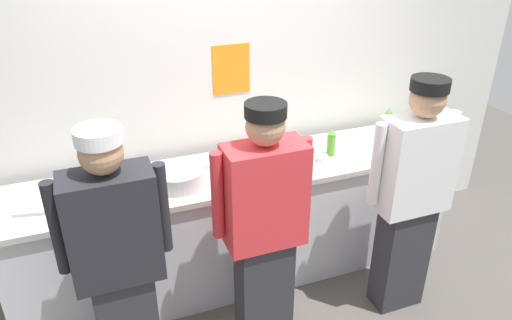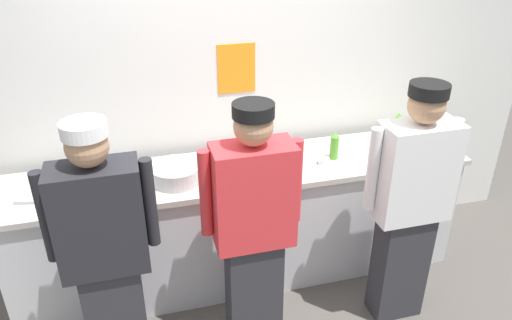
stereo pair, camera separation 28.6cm
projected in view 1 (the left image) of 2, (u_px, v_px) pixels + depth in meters
ground_plane at (258, 302)px, 3.53m from camera, size 9.00×9.00×0.00m
wall_back at (220, 75)px, 3.52m from camera, size 5.10×0.11×2.93m
prep_counter at (242, 223)px, 3.60m from camera, size 3.25×0.64×0.93m
chef_near_left at (118, 261)px, 2.58m from camera, size 0.60×0.24×1.64m
chef_center at (264, 227)px, 2.85m from camera, size 0.60×0.24×1.65m
chef_far_right at (411, 195)px, 3.15m from camera, size 0.60×0.24×1.67m
plate_stack_front at (403, 144)px, 3.66m from camera, size 0.20×0.20×0.07m
mixing_bowl_steel at (178, 177)px, 3.17m from camera, size 0.34×0.34×0.11m
sheet_tray at (64, 199)px, 3.01m from camera, size 0.58×0.40×0.02m
squeeze_bottle_primary at (388, 121)px, 3.87m from camera, size 0.05×0.05×0.21m
squeeze_bottle_secondary at (331, 143)px, 3.53m from camera, size 0.06×0.06×0.21m
squeeze_bottle_spare at (403, 128)px, 3.79m from camera, size 0.05×0.05×0.18m
ramekin_red_sauce at (322, 158)px, 3.48m from camera, size 0.08×0.08×0.04m
ramekin_yellow_sauce at (209, 165)px, 3.39m from camera, size 0.09×0.09×0.04m
deli_cup at (117, 171)px, 3.24m from camera, size 0.09×0.09×0.11m
chefs_knife at (240, 173)px, 3.32m from camera, size 0.28×0.03×0.02m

